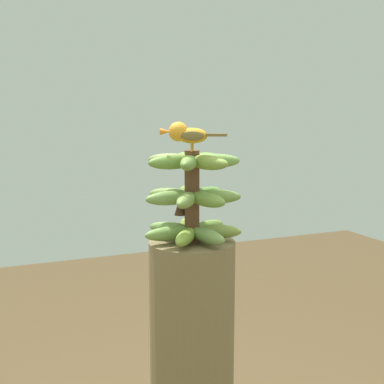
# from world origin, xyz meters

# --- Properties ---
(banana_bunch) EXTENTS (0.29, 0.30, 0.28)m
(banana_bunch) POSITION_xyz_m (-0.00, 0.00, 1.32)
(banana_bunch) COLOR brown
(banana_bunch) RESTS_ON banana_tree
(perched_bird) EXTENTS (0.17, 0.12, 0.08)m
(perched_bird) POSITION_xyz_m (-0.03, -0.03, 1.50)
(perched_bird) COLOR #C68933
(perched_bird) RESTS_ON banana_bunch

